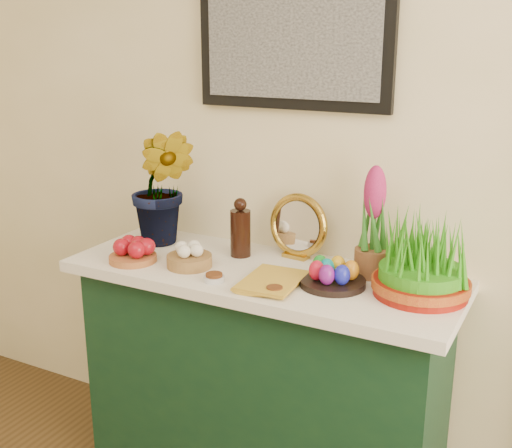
% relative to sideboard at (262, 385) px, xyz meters
% --- Properties ---
extents(sideboard, '(1.30, 0.45, 0.85)m').
position_rel_sideboard_xyz_m(sideboard, '(0.00, 0.00, 0.00)').
color(sideboard, '#12331B').
rests_on(sideboard, ground).
extents(tablecloth, '(1.40, 0.55, 0.04)m').
position_rel_sideboard_xyz_m(tablecloth, '(-0.00, 0.00, 0.45)').
color(tablecloth, white).
rests_on(tablecloth, sideboard).
extents(hyacinth_green, '(0.36, 0.33, 0.61)m').
position_rel_sideboard_xyz_m(hyacinth_green, '(-0.48, 0.08, 0.77)').
color(hyacinth_green, '#317B25').
rests_on(hyacinth_green, tablecloth).
extents(apple_bowl, '(0.23, 0.23, 0.09)m').
position_rel_sideboard_xyz_m(apple_bowl, '(-0.46, -0.15, 0.50)').
color(apple_bowl, '#A45C2F').
rests_on(apple_bowl, tablecloth).
extents(garlic_basket, '(0.19, 0.19, 0.09)m').
position_rel_sideboard_xyz_m(garlic_basket, '(-0.24, -0.10, 0.50)').
color(garlic_basket, '#9D6E3F').
rests_on(garlic_basket, tablecloth).
extents(vinegar_cruet, '(0.08, 0.08, 0.22)m').
position_rel_sideboard_xyz_m(vinegar_cruet, '(-0.14, 0.09, 0.56)').
color(vinegar_cruet, black).
rests_on(vinegar_cruet, tablecloth).
extents(mirror, '(0.25, 0.08, 0.24)m').
position_rel_sideboard_xyz_m(mirror, '(0.05, 0.18, 0.58)').
color(mirror, '#B58D31').
rests_on(mirror, tablecloth).
extents(book, '(0.18, 0.25, 0.03)m').
position_rel_sideboard_xyz_m(book, '(0.00, -0.13, 0.48)').
color(book, gold).
rests_on(book, tablecloth).
extents(spice_dish_left, '(0.07, 0.07, 0.03)m').
position_rel_sideboard_xyz_m(spice_dish_left, '(-0.09, -0.18, 0.48)').
color(spice_dish_left, silver).
rests_on(spice_dish_left, tablecloth).
extents(spice_dish_right, '(0.07, 0.07, 0.03)m').
position_rel_sideboard_xyz_m(spice_dish_right, '(0.14, -0.19, 0.48)').
color(spice_dish_right, silver).
rests_on(spice_dish_right, tablecloth).
extents(egg_plate, '(0.27, 0.27, 0.09)m').
position_rel_sideboard_xyz_m(egg_plate, '(0.27, -0.03, 0.50)').
color(egg_plate, black).
rests_on(egg_plate, tablecloth).
extents(hyacinth_pink, '(0.12, 0.12, 0.39)m').
position_rel_sideboard_xyz_m(hyacinth_pink, '(0.36, 0.12, 0.64)').
color(hyacinth_pink, brown).
rests_on(hyacinth_pink, tablecloth).
extents(wheatgrass_sabzeh, '(0.31, 0.31, 0.25)m').
position_rel_sideboard_xyz_m(wheatgrass_sabzeh, '(0.55, 0.03, 0.58)').
color(wheatgrass_sabzeh, maroon).
rests_on(wheatgrass_sabzeh, tablecloth).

